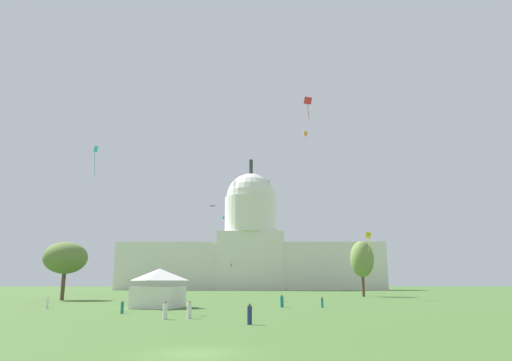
% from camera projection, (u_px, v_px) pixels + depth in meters
% --- Properties ---
extents(ground_plane, '(800.00, 800.00, 0.00)m').
position_uv_depth(ground_plane, '(195.00, 354.00, 23.09)').
color(ground_plane, '#42662D').
extents(capitol_building, '(120.98, 24.64, 61.70)m').
position_uv_depth(capitol_building, '(251.00, 250.00, 216.11)').
color(capitol_building, silver).
rests_on(capitol_building, ground_plane).
extents(event_tent, '(7.08, 7.93, 5.36)m').
position_uv_depth(event_tent, '(159.00, 288.00, 64.68)').
color(event_tent, white).
rests_on(event_tent, ground_plane).
extents(tree_east_far, '(7.37, 7.74, 13.64)m').
position_uv_depth(tree_east_far, '(362.00, 259.00, 115.85)').
color(tree_east_far, '#4C3823').
rests_on(tree_east_far, ground_plane).
extents(tree_west_near, '(12.06, 11.93, 11.50)m').
position_uv_depth(tree_west_near, '(65.00, 258.00, 93.41)').
color(tree_west_near, brown).
rests_on(tree_west_near, ground_plane).
extents(person_teal_back_center, '(0.41, 0.41, 1.53)m').
position_uv_depth(person_teal_back_center, '(322.00, 302.00, 64.94)').
color(person_teal_back_center, '#1E757A').
rests_on(person_teal_back_center, ground_plane).
extents(person_teal_aisle_center, '(0.64, 0.64, 1.75)m').
position_uv_depth(person_teal_aisle_center, '(282.00, 302.00, 65.76)').
color(person_teal_aisle_center, '#1E757A').
rests_on(person_teal_aisle_center, ground_plane).
extents(person_white_mid_left, '(0.63, 0.63, 1.69)m').
position_uv_depth(person_white_mid_left, '(165.00, 311.00, 44.45)').
color(person_white_mid_left, silver).
rests_on(person_white_mid_left, ground_plane).
extents(person_white_front_right, '(0.44, 0.44, 1.66)m').
position_uv_depth(person_white_front_right, '(47.00, 303.00, 62.64)').
color(person_white_front_right, silver).
rests_on(person_white_front_right, ground_plane).
extents(person_navy_back_right, '(0.55, 0.55, 1.75)m').
position_uv_depth(person_navy_back_right, '(250.00, 315.00, 39.03)').
color(person_navy_back_right, navy).
rests_on(person_navy_back_right, ground_plane).
extents(person_teal_edge_east, '(0.36, 0.36, 1.52)m').
position_uv_depth(person_teal_edge_east, '(122.00, 307.00, 52.56)').
color(person_teal_edge_east, '#1E757A').
rests_on(person_teal_edge_east, ground_plane).
extents(person_white_edge_west, '(0.54, 0.54, 1.71)m').
position_uv_depth(person_white_edge_west, '(189.00, 310.00, 45.40)').
color(person_white_edge_west, silver).
rests_on(person_white_edge_west, ground_plane).
extents(kite_turquoise_mid, '(0.94, 0.93, 0.72)m').
position_uv_depth(kite_turquoise_mid, '(223.00, 218.00, 172.98)').
color(kite_turquoise_mid, teal).
extents(kite_black_high, '(0.46, 1.18, 1.03)m').
position_uv_depth(kite_black_high, '(269.00, 181.00, 164.73)').
color(kite_black_high, black).
extents(kite_red_mid, '(1.11, 0.27, 3.12)m').
position_uv_depth(kite_red_mid, '(308.00, 102.00, 62.01)').
color(kite_red_mid, red).
extents(kite_orange_high, '(1.31, 1.35, 2.89)m').
position_uv_depth(kite_orange_high, '(305.00, 134.00, 145.34)').
color(kite_orange_high, orange).
extents(kite_violet_mid, '(1.57, 1.25, 0.20)m').
position_uv_depth(kite_violet_mid, '(211.00, 207.00, 97.63)').
color(kite_violet_mid, purple).
extents(kite_cyan_mid, '(0.56, 0.55, 4.28)m').
position_uv_depth(kite_cyan_mid, '(95.00, 155.00, 62.13)').
color(kite_cyan_mid, '#33BCDB').
extents(kite_yellow_low, '(1.26, 1.30, 4.05)m').
position_uv_depth(kite_yellow_low, '(368.00, 235.00, 95.79)').
color(kite_yellow_low, yellow).
extents(kite_blue_low, '(0.66, 0.80, 2.94)m').
position_uv_depth(kite_blue_low, '(231.00, 266.00, 191.19)').
color(kite_blue_low, blue).
extents(kite_white_mid, '(0.54, 0.49, 3.99)m').
position_uv_depth(kite_white_mid, '(234.00, 186.00, 85.86)').
color(kite_white_mid, white).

